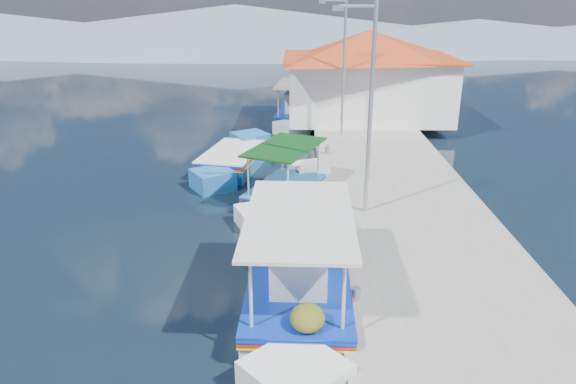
{
  "coord_description": "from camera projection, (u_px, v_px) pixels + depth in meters",
  "views": [
    {
      "loc": [
        2.48,
        -12.9,
        6.72
      ],
      "look_at": [
        2.28,
        1.44,
        1.3
      ],
      "focal_mm": 33.23,
      "sensor_mm": 36.0,
      "label": 1
    }
  ],
  "objects": [
    {
      "name": "caique_blue_hull",
      "position": [
        233.0,
        161.0,
        21.39
      ],
      "size": [
        2.83,
        6.43,
        1.17
      ],
      "rotation": [
        0.0,
        0.0,
        0.21
      ],
      "color": "#1C63AD",
      "rests_on": "ground"
    },
    {
      "name": "caique_green_canopy",
      "position": [
        284.0,
        193.0,
        18.01
      ],
      "size": [
        3.19,
        5.44,
        2.2
      ],
      "rotation": [
        0.0,
        0.0,
        0.4
      ],
      "color": "white",
      "rests_on": "ground"
    },
    {
      "name": "bollards",
      "position": [
        332.0,
        172.0,
        19.11
      ],
      "size": [
        0.2,
        17.2,
        0.3
      ],
      "color": "#A5A8AD",
      "rests_on": "quay"
    },
    {
      "name": "ground",
      "position": [
        204.0,
        255.0,
        14.48
      ],
      "size": [
        160.0,
        160.0,
        0.0
      ],
      "primitive_type": "plane",
      "color": "black",
      "rests_on": "ground"
    },
    {
      "name": "caique_far",
      "position": [
        297.0,
        115.0,
        28.79
      ],
      "size": [
        2.49,
        6.8,
        2.4
      ],
      "rotation": [
        0.0,
        0.0,
        0.11
      ],
      "color": "white",
      "rests_on": "ground"
    },
    {
      "name": "lamp_post_near",
      "position": [
        368.0,
        100.0,
        14.93
      ],
      "size": [
        1.21,
        0.14,
        6.0
      ],
      "color": "#A5A8AD",
      "rests_on": "quay"
    },
    {
      "name": "main_caique",
      "position": [
        299.0,
        288.0,
        11.95
      ],
      "size": [
        2.38,
        7.73,
        2.54
      ],
      "rotation": [
        0.0,
        0.0,
        0.03
      ],
      "color": "white",
      "rests_on": "ground"
    },
    {
      "name": "lamp_post_far",
      "position": [
        342.0,
        61.0,
        23.34
      ],
      "size": [
        1.21,
        0.14,
        6.0
      ],
      "color": "#A5A8AD",
      "rests_on": "quay"
    },
    {
      "name": "mountain_ridge",
      "position": [
        329.0,
        31.0,
        66.04
      ],
      "size": [
        171.4,
        96.0,
        5.5
      ],
      "color": "slate",
      "rests_on": "ground"
    },
    {
      "name": "harbor_building",
      "position": [
        368.0,
        73.0,
        27.44
      ],
      "size": [
        10.49,
        10.49,
        4.4
      ],
      "color": "white",
      "rests_on": "quay"
    },
    {
      "name": "quay",
      "position": [
        386.0,
        176.0,
        19.92
      ],
      "size": [
        5.0,
        44.0,
        0.5
      ],
      "primitive_type": "cube",
      "color": "gray",
      "rests_on": "ground"
    }
  ]
}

